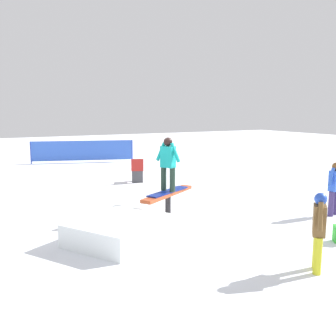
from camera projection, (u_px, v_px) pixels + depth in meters
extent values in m
plane|color=white|center=(168.00, 217.00, 9.28)|extent=(60.00, 60.00, 0.00)
cylinder|color=black|center=(168.00, 206.00, 9.23)|extent=(0.14, 0.14, 0.56)
cube|color=#A53F1E|center=(168.00, 194.00, 9.18)|extent=(1.86, 1.29, 0.08)
cube|color=white|center=(118.00, 230.00, 7.55)|extent=(2.32, 2.22, 0.47)
cube|color=navy|center=(168.00, 192.00, 9.18)|extent=(1.38, 0.91, 0.03)
cylinder|color=#1F3128|center=(172.00, 180.00, 9.06)|extent=(0.14, 0.14, 0.59)
cylinder|color=#1F3128|center=(164.00, 179.00, 9.20)|extent=(0.14, 0.14, 0.59)
cube|color=teal|center=(168.00, 157.00, 9.04)|extent=(0.34, 0.39, 0.52)
cylinder|color=teal|center=(175.00, 153.00, 8.91)|extent=(0.21, 0.29, 0.47)
cylinder|color=teal|center=(161.00, 152.00, 9.14)|extent=(0.21, 0.29, 0.47)
sphere|color=black|center=(168.00, 142.00, 8.99)|extent=(0.21, 0.21, 0.21)
cylinder|color=gold|center=(318.00, 256.00, 6.02)|extent=(0.13, 0.13, 0.62)
cylinder|color=gold|center=(317.00, 251.00, 6.25)|extent=(0.13, 0.13, 0.62)
cube|color=brown|center=(319.00, 220.00, 6.05)|extent=(0.36, 0.35, 0.50)
cylinder|color=brown|center=(321.00, 217.00, 5.85)|extent=(0.21, 0.20, 0.45)
cylinder|color=brown|center=(319.00, 210.00, 6.21)|extent=(0.21, 0.20, 0.45)
sphere|color=blue|center=(321.00, 199.00, 5.99)|extent=(0.20, 0.20, 0.20)
cylinder|color=#3E3068|center=(331.00, 204.00, 9.33)|extent=(0.13, 0.13, 0.63)
cylinder|color=#3E3068|center=(336.00, 202.00, 9.48)|extent=(0.13, 0.13, 0.63)
cube|color=blue|center=(335.00, 181.00, 9.31)|extent=(0.35, 0.24, 0.51)
cylinder|color=blue|center=(331.00, 177.00, 9.18)|extent=(0.23, 0.11, 0.46)
sphere|color=brown|center=(336.00, 166.00, 9.26)|extent=(0.20, 0.20, 0.20)
cube|color=#3F3F44|center=(137.00, 175.00, 13.96)|extent=(0.38, 0.17, 0.44)
cube|color=#3F3F44|center=(137.00, 177.00, 13.61)|extent=(0.38, 0.17, 0.44)
cube|color=#B12520|center=(137.00, 170.00, 13.75)|extent=(0.57, 0.57, 0.04)
cube|color=#B12520|center=(137.00, 164.00, 13.52)|extent=(0.42, 0.20, 0.40)
cylinder|color=blue|center=(132.00, 151.00, 19.25)|extent=(0.06, 0.06, 1.10)
cylinder|color=blue|center=(31.00, 153.00, 18.36)|extent=(0.06, 0.06, 1.10)
cube|color=blue|center=(83.00, 151.00, 18.80)|extent=(4.76, 1.52, 0.99)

